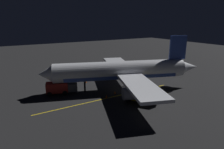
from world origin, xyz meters
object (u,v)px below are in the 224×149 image
object	(u,v)px
baggage_truck	(60,88)
traffic_cone_near_left	(115,92)
catering_truck	(141,95)
ground_crew_worker	(61,89)
traffic_cone_under_wing	(106,97)
traffic_cone_near_right	(86,82)
airliner	(123,71)

from	to	relation	value
baggage_truck	traffic_cone_near_left	distance (m)	10.61
catering_truck	traffic_cone_near_left	distance (m)	5.98
baggage_truck	ground_crew_worker	world-z (taller)	baggage_truck
traffic_cone_near_left	traffic_cone_under_wing	xyz separation A→B (m)	(-0.95, 2.46, 0.00)
traffic_cone_near_left	traffic_cone_near_right	distance (m)	9.51
airliner	catering_truck	bearing A→B (deg)	171.90
airliner	baggage_truck	size ratio (longest dim) A/B	5.21
traffic_cone_near_right	traffic_cone_under_wing	bearing A→B (deg)	177.59
catering_truck	ground_crew_worker	bearing A→B (deg)	43.85
traffic_cone_near_right	baggage_truck	bearing A→B (deg)	118.54
catering_truck	traffic_cone_near_left	bearing A→B (deg)	17.36
traffic_cone_near_left	ground_crew_worker	bearing A→B (deg)	58.35
catering_truck	traffic_cone_near_right	size ratio (longest dim) A/B	10.44
airliner	traffic_cone_near_right	distance (m)	10.00
traffic_cone_near_right	catering_truck	bearing A→B (deg)	-165.76
ground_crew_worker	traffic_cone_under_wing	bearing A→B (deg)	-134.94
airliner	traffic_cone_near_right	xyz separation A→B (m)	(8.01, 4.76, -3.63)
catering_truck	traffic_cone_under_wing	xyz separation A→B (m)	(4.66, 4.21, -1.04)
ground_crew_worker	traffic_cone_near_left	distance (m)	10.51
catering_truck	ground_crew_worker	world-z (taller)	catering_truck
airliner	traffic_cone_under_wing	bearing A→B (deg)	113.32
airliner	catering_truck	xyz separation A→B (m)	(-6.90, 0.98, -2.60)
ground_crew_worker	traffic_cone_near_right	bearing A→B (deg)	-61.26
ground_crew_worker	traffic_cone_under_wing	distance (m)	9.17
airliner	traffic_cone_near_right	world-z (taller)	airliner
baggage_truck	traffic_cone_near_left	world-z (taller)	baggage_truck
ground_crew_worker	traffic_cone_near_left	world-z (taller)	ground_crew_worker
airliner	traffic_cone_near_left	size ratio (longest dim) A/B	58.34
traffic_cone_near_right	traffic_cone_under_wing	xyz separation A→B (m)	(-10.25, 0.43, 0.00)
traffic_cone_under_wing	traffic_cone_near_right	bearing A→B (deg)	-2.41
traffic_cone_near_right	traffic_cone_under_wing	size ratio (longest dim) A/B	1.00
baggage_truck	ground_crew_worker	distance (m)	0.33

